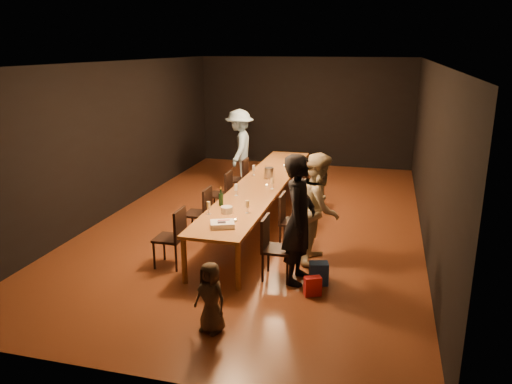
% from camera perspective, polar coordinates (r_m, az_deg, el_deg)
% --- Properties ---
extents(ground, '(10.00, 10.00, 0.00)m').
position_cam_1_polar(ground, '(9.79, 0.60, -3.22)').
color(ground, '#4C2313').
rests_on(ground, ground).
extents(room_shell, '(6.04, 10.04, 3.02)m').
position_cam_1_polar(room_shell, '(9.30, 0.64, 8.93)').
color(room_shell, black).
rests_on(room_shell, ground).
extents(table, '(0.90, 6.00, 0.75)m').
position_cam_1_polar(table, '(9.58, 0.61, 0.74)').
color(table, '#9C562D').
rests_on(table, ground).
extents(chair_right_0, '(0.42, 0.42, 0.93)m').
position_cam_1_polar(chair_right_0, '(7.26, 2.50, -6.46)').
color(chair_right_0, black).
rests_on(chair_right_0, ground).
extents(chair_right_1, '(0.42, 0.42, 0.93)m').
position_cam_1_polar(chair_right_1, '(8.36, 4.26, -3.36)').
color(chair_right_1, black).
rests_on(chair_right_1, ground).
extents(chair_right_2, '(0.42, 0.42, 0.93)m').
position_cam_1_polar(chair_right_2, '(9.48, 5.60, -0.99)').
color(chair_right_2, black).
rests_on(chair_right_2, ground).
extents(chair_right_3, '(0.42, 0.42, 0.93)m').
position_cam_1_polar(chair_right_3, '(10.62, 6.65, 0.87)').
color(chair_right_3, black).
rests_on(chair_right_3, ground).
extents(chair_left_0, '(0.42, 0.42, 0.93)m').
position_cam_1_polar(chair_left_0, '(7.77, -9.89, -5.14)').
color(chair_left_0, black).
rests_on(chair_left_0, ground).
extents(chair_left_1, '(0.42, 0.42, 0.93)m').
position_cam_1_polar(chair_left_1, '(8.80, -6.69, -2.40)').
color(chair_left_1, black).
rests_on(chair_left_1, ground).
extents(chair_left_2, '(0.42, 0.42, 0.93)m').
position_cam_1_polar(chair_left_2, '(9.88, -4.18, -0.25)').
color(chair_left_2, black).
rests_on(chair_left_2, ground).
extents(chair_left_3, '(0.42, 0.42, 0.93)m').
position_cam_1_polar(chair_left_3, '(10.97, -2.16, 1.48)').
color(chair_left_3, black).
rests_on(chair_left_3, ground).
extents(woman_birthday, '(0.49, 0.71, 1.87)m').
position_cam_1_polar(woman_birthday, '(7.04, 4.94, -3.13)').
color(woman_birthday, black).
rests_on(woman_birthday, ground).
extents(woman_tan, '(0.67, 0.85, 1.74)m').
position_cam_1_polar(woman_tan, '(7.78, 7.20, -1.83)').
color(woman_tan, beige).
rests_on(woman_tan, ground).
extents(man_blue, '(0.85, 1.28, 1.84)m').
position_cam_1_polar(man_blue, '(12.08, -1.90, 5.08)').
color(man_blue, '#8DB8DA').
rests_on(man_blue, ground).
extents(child, '(0.49, 0.40, 0.87)m').
position_cam_1_polar(child, '(6.02, -5.21, -11.89)').
color(child, '#443626').
rests_on(child, ground).
extents(gift_bag_red, '(0.26, 0.21, 0.27)m').
position_cam_1_polar(gift_bag_red, '(6.95, 6.49, -10.64)').
color(gift_bag_red, red).
rests_on(gift_bag_red, ground).
extents(gift_bag_blue, '(0.30, 0.24, 0.33)m').
position_cam_1_polar(gift_bag_blue, '(7.25, 7.17, -9.20)').
color(gift_bag_blue, '#2450A0').
rests_on(gift_bag_blue, ground).
extents(birthday_cake, '(0.42, 0.38, 0.08)m').
position_cam_1_polar(birthday_cake, '(7.27, -3.87, -3.70)').
color(birthday_cake, white).
rests_on(birthday_cake, table).
extents(plate_stack, '(0.23, 0.23, 0.11)m').
position_cam_1_polar(plate_stack, '(7.85, -3.37, -2.05)').
color(plate_stack, silver).
rests_on(plate_stack, table).
extents(champagne_bottle, '(0.08, 0.08, 0.32)m').
position_cam_1_polar(champagne_bottle, '(8.20, -4.03, -0.48)').
color(champagne_bottle, black).
rests_on(champagne_bottle, table).
extents(ice_bucket, '(0.23, 0.23, 0.20)m').
position_cam_1_polar(ice_bucket, '(9.97, 1.51, 2.24)').
color(ice_bucket, '#A2A2A6').
rests_on(ice_bucket, table).
extents(wineglass_0, '(0.06, 0.06, 0.21)m').
position_cam_1_polar(wineglass_0, '(7.81, -5.44, -1.82)').
color(wineglass_0, beige).
rests_on(wineglass_0, table).
extents(wineglass_1, '(0.06, 0.06, 0.21)m').
position_cam_1_polar(wineglass_1, '(7.82, -1.01, -1.70)').
color(wineglass_1, beige).
rests_on(wineglass_1, table).
extents(wineglass_2, '(0.06, 0.06, 0.21)m').
position_cam_1_polar(wineglass_2, '(8.74, -2.29, 0.23)').
color(wineglass_2, silver).
rests_on(wineglass_2, table).
extents(wineglass_3, '(0.06, 0.06, 0.21)m').
position_cam_1_polar(wineglass_3, '(9.16, 1.85, 0.98)').
color(wineglass_3, beige).
rests_on(wineglass_3, table).
extents(wineglass_4, '(0.06, 0.06, 0.21)m').
position_cam_1_polar(wineglass_4, '(10.15, -0.26, 2.52)').
color(wineglass_4, silver).
rests_on(wineglass_4, table).
extents(wineglass_5, '(0.06, 0.06, 0.21)m').
position_cam_1_polar(wineglass_5, '(10.57, 3.47, 3.05)').
color(wineglass_5, silver).
rests_on(wineglass_5, table).
extents(tealight_near, '(0.05, 0.05, 0.03)m').
position_cam_1_polar(tealight_near, '(7.49, -2.40, -3.26)').
color(tealight_near, '#B2B7B2').
rests_on(tealight_near, table).
extents(tealight_mid, '(0.05, 0.05, 0.03)m').
position_cam_1_polar(tealight_mid, '(9.35, 1.23, 0.75)').
color(tealight_mid, '#B2B7B2').
rests_on(tealight_mid, table).
extents(tealight_far, '(0.05, 0.05, 0.03)m').
position_cam_1_polar(tealight_far, '(10.92, 3.27, 3.01)').
color(tealight_far, '#B2B7B2').
rests_on(tealight_far, table).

